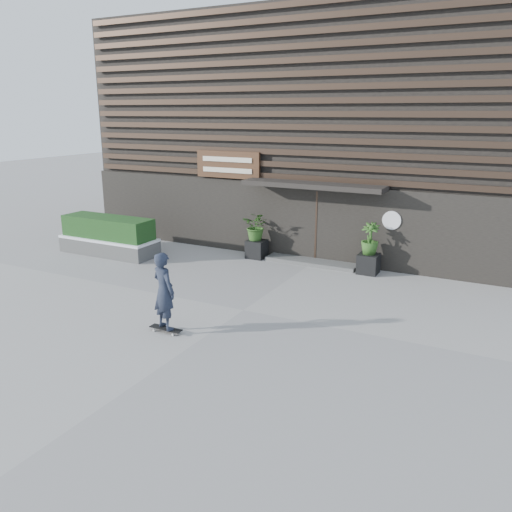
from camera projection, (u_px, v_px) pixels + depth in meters
The scene contains 11 objects.
ground at pixel (244, 310), 12.81m from camera, with size 80.00×80.00×0.00m, color #9B9793.
entrance_step at pixel (312, 262), 16.73m from camera, with size 3.00×0.80×0.12m, color #4E4E4B.
planter_pot_left at pixel (257, 249), 17.33m from camera, with size 0.60×0.60×0.60m, color black.
bamboo_left at pixel (257, 226), 17.12m from camera, with size 0.86×0.75×0.96m, color #2D591E.
planter_pot_right at pixel (368, 264), 15.66m from camera, with size 0.60×0.60×0.60m, color black.
bamboo_right at pixel (370, 239), 15.45m from camera, with size 0.54×0.54×0.96m, color #2D591E.
raised_bed at pixel (109, 246), 17.86m from camera, with size 3.50×1.20×0.50m, color #474745.
snow_layer at pixel (109, 238), 17.79m from camera, with size 3.50×1.20×0.08m, color white.
hedge at pixel (108, 227), 17.68m from camera, with size 3.30×1.00×0.70m, color #173C16.
building at pixel (365, 131), 20.26m from camera, with size 18.00×11.00×8.00m.
skateboarder at pixel (164, 291), 11.29m from camera, with size 0.78×0.61×1.84m.
Camera 1 is at (5.77, -10.50, 4.73)m, focal length 36.40 mm.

